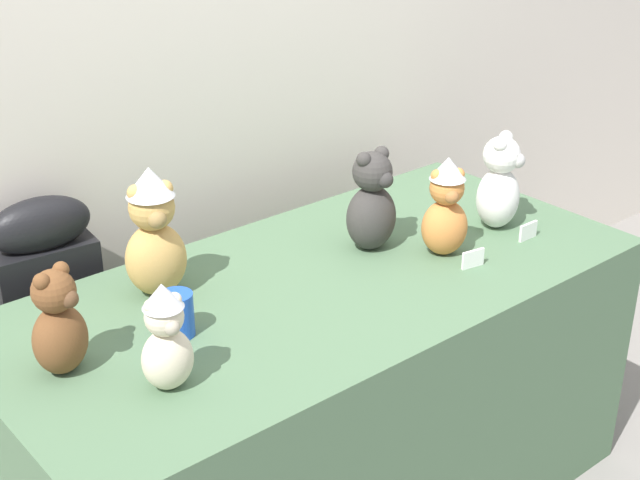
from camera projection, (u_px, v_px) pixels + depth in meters
wall_back at (173, 39)px, 2.64m from camera, size 7.00×0.08×2.60m
display_table at (320, 402)px, 2.57m from camera, size 1.78×0.83×0.78m
instrument_case at (58, 354)px, 2.60m from camera, size 0.29×0.15×0.98m
teddy_bear_snow at (499, 184)px, 2.66m from camera, size 0.19×0.18×0.29m
teddy_bear_charcoal at (372, 203)px, 2.53m from camera, size 0.16×0.14×0.30m
teddy_bear_ginger at (446, 208)px, 2.49m from camera, size 0.17×0.16×0.29m
teddy_bear_chestnut at (59, 324)px, 1.97m from camera, size 0.17×0.15×0.26m
teddy_bear_cream at (166, 338)px, 1.91m from camera, size 0.12×0.11×0.25m
teddy_bear_honey at (154, 234)px, 2.27m from camera, size 0.19×0.17×0.35m
party_cup_blue at (177, 315)px, 2.14m from camera, size 0.08×0.08×0.11m
name_card_front_left at (528, 231)px, 2.63m from camera, size 0.07×0.01×0.05m
name_card_front_middle at (473, 259)px, 2.47m from camera, size 0.07×0.02×0.05m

